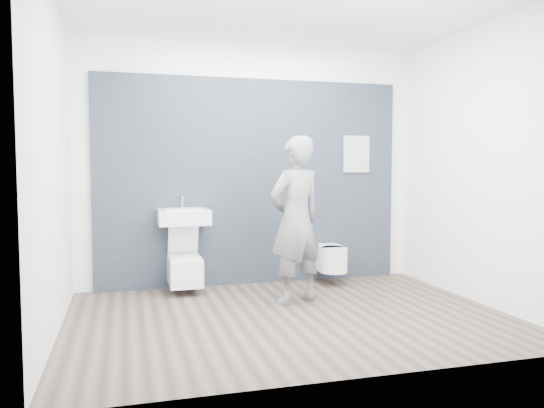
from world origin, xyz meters
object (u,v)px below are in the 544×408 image
object	(u,v)px
toilet_rounded	(331,258)
visitor	(296,220)
washbasin	(184,216)
toilet_square	(185,269)

from	to	relation	value
toilet_rounded	visitor	world-z (taller)	visitor
washbasin	toilet_square	bearing A→B (deg)	-90.00
visitor	toilet_square	bearing A→B (deg)	-55.79
toilet_square	visitor	size ratio (longest dim) A/B	0.39
visitor	toilet_rounded	bearing A→B (deg)	-154.09
toilet_square	visitor	world-z (taller)	visitor
washbasin	toilet_rounded	bearing A→B (deg)	-2.07
toilet_square	toilet_rounded	xyz separation A→B (m)	(1.70, -0.02, 0.04)
toilet_square	visitor	distance (m)	1.40
toilet_square	toilet_rounded	world-z (taller)	toilet_square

